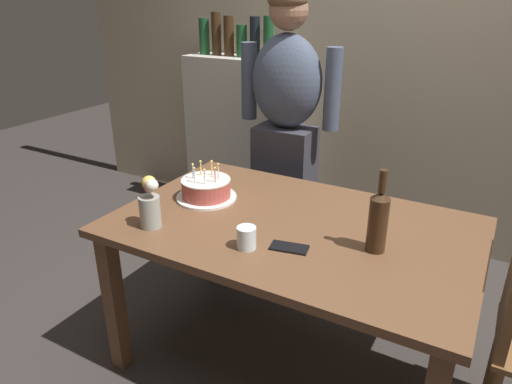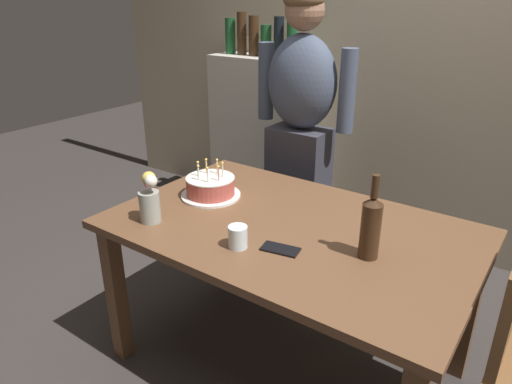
{
  "view_description": "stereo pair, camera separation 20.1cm",
  "coord_description": "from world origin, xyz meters",
  "px_view_note": "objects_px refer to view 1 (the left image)",
  "views": [
    {
      "loc": [
        0.72,
        -1.6,
        1.64
      ],
      "look_at": [
        -0.19,
        0.01,
        0.84
      ],
      "focal_mm": 32.61,
      "sensor_mm": 36.0,
      "label": 1
    },
    {
      "loc": [
        0.89,
        -1.49,
        1.64
      ],
      "look_at": [
        -0.19,
        0.01,
        0.84
      ],
      "focal_mm": 32.61,
      "sensor_mm": 36.0,
      "label": 2
    }
  ],
  "objects_px": {
    "water_glass_near": "(246,238)",
    "cell_phone": "(289,248)",
    "wine_bottle": "(378,220)",
    "birthday_cake": "(206,189)",
    "flower_vase": "(150,204)",
    "person_man_bearded": "(285,135)"
  },
  "relations": [
    {
      "from": "water_glass_near",
      "to": "cell_phone",
      "type": "distance_m",
      "value": 0.17
    },
    {
      "from": "wine_bottle",
      "to": "cell_phone",
      "type": "bearing_deg",
      "value": -152.71
    },
    {
      "from": "birthday_cake",
      "to": "flower_vase",
      "type": "relative_size",
      "value": 1.28
    },
    {
      "from": "birthday_cake",
      "to": "water_glass_near",
      "type": "xyz_separation_m",
      "value": [
        0.4,
        -0.31,
        -0.0
      ]
    },
    {
      "from": "water_glass_near",
      "to": "cell_phone",
      "type": "relative_size",
      "value": 0.61
    },
    {
      "from": "wine_bottle",
      "to": "cell_phone",
      "type": "distance_m",
      "value": 0.35
    },
    {
      "from": "birthday_cake",
      "to": "person_man_bearded",
      "type": "height_order",
      "value": "person_man_bearded"
    },
    {
      "from": "flower_vase",
      "to": "birthday_cake",
      "type": "bearing_deg",
      "value": 84.43
    },
    {
      "from": "wine_bottle",
      "to": "person_man_bearded",
      "type": "height_order",
      "value": "person_man_bearded"
    },
    {
      "from": "wine_bottle",
      "to": "person_man_bearded",
      "type": "xyz_separation_m",
      "value": [
        -0.77,
        0.81,
        0.01
      ]
    },
    {
      "from": "birthday_cake",
      "to": "person_man_bearded",
      "type": "distance_m",
      "value": 0.74
    },
    {
      "from": "flower_vase",
      "to": "person_man_bearded",
      "type": "height_order",
      "value": "person_man_bearded"
    },
    {
      "from": "birthday_cake",
      "to": "cell_phone",
      "type": "xyz_separation_m",
      "value": [
        0.54,
        -0.23,
        -0.04
      ]
    },
    {
      "from": "cell_phone",
      "to": "water_glass_near",
      "type": "bearing_deg",
      "value": -163.76
    },
    {
      "from": "cell_phone",
      "to": "person_man_bearded",
      "type": "xyz_separation_m",
      "value": [
        -0.49,
        0.96,
        0.13
      ]
    },
    {
      "from": "wine_bottle",
      "to": "flower_vase",
      "type": "xyz_separation_m",
      "value": [
        -0.86,
        -0.26,
        -0.02
      ]
    },
    {
      "from": "water_glass_near",
      "to": "person_man_bearded",
      "type": "height_order",
      "value": "person_man_bearded"
    },
    {
      "from": "birthday_cake",
      "to": "water_glass_near",
      "type": "bearing_deg",
      "value": -37.52
    },
    {
      "from": "birthday_cake",
      "to": "person_man_bearded",
      "type": "xyz_separation_m",
      "value": [
        0.06,
        0.73,
        0.09
      ]
    },
    {
      "from": "water_glass_near",
      "to": "wine_bottle",
      "type": "distance_m",
      "value": 0.49
    },
    {
      "from": "cell_phone",
      "to": "flower_vase",
      "type": "bearing_deg",
      "value": -179.7
    },
    {
      "from": "birthday_cake",
      "to": "flower_vase",
      "type": "xyz_separation_m",
      "value": [
        -0.03,
        -0.35,
        0.06
      ]
    }
  ]
}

